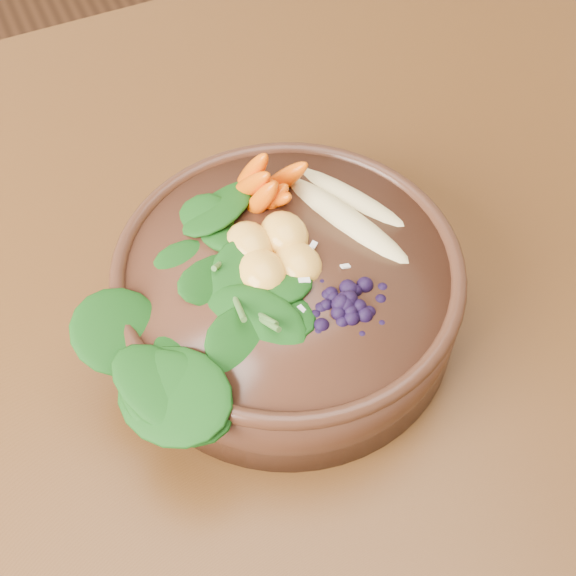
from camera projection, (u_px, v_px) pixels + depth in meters
name	position (u px, v px, depth m)	size (l,w,h in m)	color
ground	(310.00, 524.00, 1.37)	(4.00, 4.00, 0.00)	#381E0F
dining_table	(324.00, 301.00, 0.84)	(1.60, 0.90, 0.75)	#331C0C
stoneware_bowl	(288.00, 295.00, 0.69)	(0.29, 0.29, 0.08)	#45271A
kale_heap	(195.00, 244.00, 0.64)	(0.19, 0.17, 0.04)	#13470F
carrot_cluster	(260.00, 153.00, 0.68)	(0.06, 0.06, 0.08)	#F05C00
banana_halves	(349.00, 196.00, 0.68)	(0.10, 0.17, 0.03)	#E0CC84
mandarin_cluster	(273.00, 242.00, 0.65)	(0.08, 0.09, 0.03)	gold
blueberry_pile	(349.00, 289.00, 0.62)	(0.13, 0.10, 0.04)	black
coconut_flakes	(308.00, 275.00, 0.64)	(0.09, 0.07, 0.01)	white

